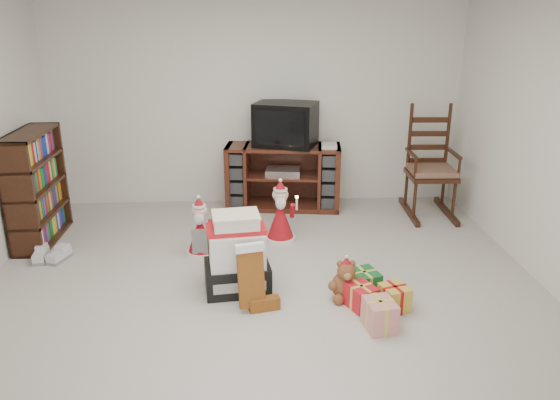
% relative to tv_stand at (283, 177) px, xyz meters
% --- Properties ---
extents(room, '(5.01, 5.01, 2.51)m').
position_rel_tv_stand_xyz_m(room, '(-0.31, -2.22, 0.86)').
color(room, '#BCB5AC').
rests_on(room, ground).
extents(tv_stand, '(1.42, 0.65, 0.78)m').
position_rel_tv_stand_xyz_m(tv_stand, '(0.00, 0.00, 0.00)').
color(tv_stand, '#4F2316').
rests_on(tv_stand, floor).
extents(bookshelf, '(0.32, 0.96, 1.17)m').
position_rel_tv_stand_xyz_m(bookshelf, '(-2.62, -0.87, 0.17)').
color(bookshelf, '#351B0E').
rests_on(bookshelf, floor).
extents(rocking_chair, '(0.57, 0.91, 1.34)m').
position_rel_tv_stand_xyz_m(rocking_chair, '(1.73, -0.27, 0.07)').
color(rocking_chair, '#351B0E').
rests_on(rocking_chair, floor).
extents(gift_pile, '(0.60, 0.47, 0.70)m').
position_rel_tv_stand_xyz_m(gift_pile, '(-0.53, -2.09, -0.09)').
color(gift_pile, black).
rests_on(gift_pile, floor).
extents(red_suitcase, '(0.45, 0.31, 0.63)m').
position_rel_tv_stand_xyz_m(red_suitcase, '(-0.53, -1.97, -0.12)').
color(red_suitcase, maroon).
rests_on(red_suitcase, floor).
extents(stocking, '(0.29, 0.18, 0.59)m').
position_rel_tv_stand_xyz_m(stocking, '(-0.41, -2.43, -0.10)').
color(stocking, '#10700C').
rests_on(stocking, floor).
extents(teddy_bear, '(0.23, 0.21, 0.35)m').
position_rel_tv_stand_xyz_m(teddy_bear, '(0.39, -2.29, -0.24)').
color(teddy_bear, brown).
rests_on(teddy_bear, floor).
extents(santa_figurine, '(0.33, 0.31, 0.67)m').
position_rel_tv_stand_xyz_m(santa_figurine, '(-0.09, -1.03, -0.14)').
color(santa_figurine, '#A01119').
rests_on(santa_figurine, floor).
extents(mrs_claus_figurine, '(0.30, 0.28, 0.61)m').
position_rel_tv_stand_xyz_m(mrs_claus_figurine, '(-0.91, -1.33, -0.16)').
color(mrs_claus_figurine, '#A01119').
rests_on(mrs_claus_figurine, floor).
extents(sneaker_pair, '(0.35, 0.30, 0.10)m').
position_rel_tv_stand_xyz_m(sneaker_pair, '(-2.38, -1.40, -0.34)').
color(sneaker_pair, silver).
rests_on(sneaker_pair, floor).
extents(gift_cluster, '(0.52, 0.80, 0.24)m').
position_rel_tv_stand_xyz_m(gift_cluster, '(0.56, -2.44, -0.27)').
color(gift_cluster, red).
rests_on(gift_cluster, floor).
extents(crt_television, '(0.83, 0.71, 0.51)m').
position_rel_tv_stand_xyz_m(crt_television, '(0.03, 0.00, 0.65)').
color(crt_television, black).
rests_on(crt_television, tv_stand).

